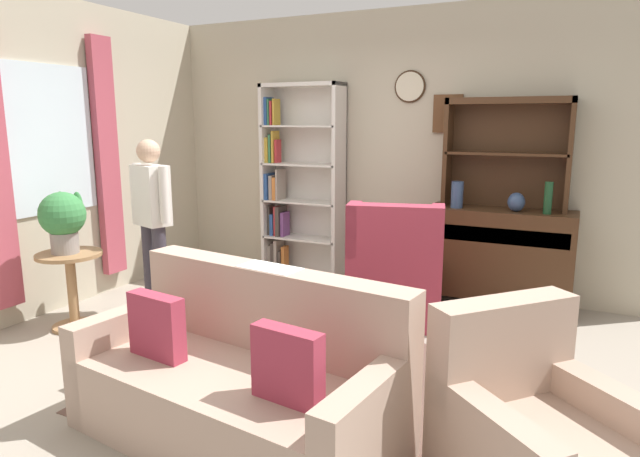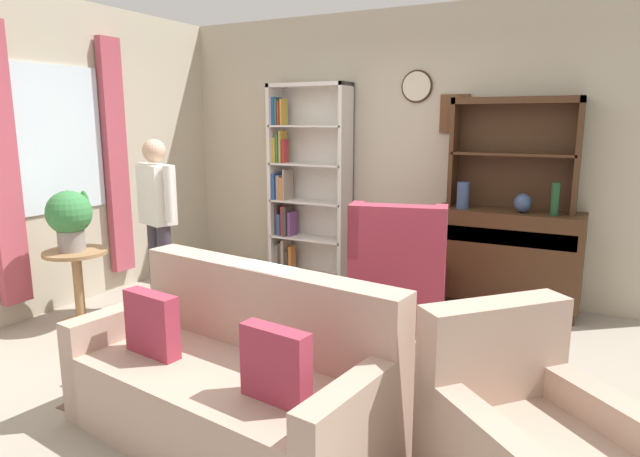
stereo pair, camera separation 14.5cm
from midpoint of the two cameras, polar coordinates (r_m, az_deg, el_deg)
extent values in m
cube|color=#9E9384|center=(4.12, -1.56, -13.57)|extent=(5.40, 4.60, 0.02)
cube|color=#BCB299|center=(5.70, 8.99, 7.90)|extent=(5.00, 0.06, 2.80)
cylinder|color=beige|center=(5.60, 10.82, 14.36)|extent=(0.28, 0.03, 0.28)
torus|color=#382314|center=(5.60, 10.82, 14.36)|extent=(0.31, 0.02, 0.31)
cube|color=brown|center=(5.49, 14.62, 11.52)|extent=(0.28, 0.03, 0.36)
cube|color=#BCB299|center=(5.46, -25.68, 6.79)|extent=(0.06, 4.20, 2.80)
cube|color=silver|center=(5.47, -24.88, 8.44)|extent=(0.02, 0.90, 1.30)
cube|color=#B24756|center=(5.10, -29.50, 5.65)|extent=(0.08, 0.24, 2.30)
cube|color=#B24756|center=(5.81, -19.87, 6.94)|extent=(0.08, 0.24, 2.30)
cube|color=brown|center=(3.79, -1.13, -15.66)|extent=(2.28, 1.97, 0.01)
cube|color=silver|center=(6.14, -3.96, 4.96)|extent=(0.04, 0.30, 2.10)
cube|color=silver|center=(5.73, 3.40, 4.52)|extent=(0.04, 0.30, 2.10)
cube|color=silver|center=(5.90, -0.42, 14.75)|extent=(0.90, 0.30, 0.04)
cube|color=silver|center=(6.12, -0.39, -4.86)|extent=(0.90, 0.30, 0.04)
cube|color=silver|center=(6.05, 0.24, 4.89)|extent=(0.90, 0.01, 2.10)
cube|color=silver|center=(6.02, -0.39, -0.98)|extent=(0.86, 0.30, 0.02)
cube|color=gray|center=(6.25, -3.62, -2.93)|extent=(0.04, 0.12, 0.28)
cube|color=#3F3833|center=(6.22, -3.24, -2.84)|extent=(0.04, 0.17, 0.32)
cube|color=gray|center=(6.19, -2.89, -2.72)|extent=(0.04, 0.18, 0.35)
cube|color=#3F3833|center=(6.19, -2.58, -3.30)|extent=(0.03, 0.15, 0.23)
cube|color=#CC7233|center=(6.17, -2.28, -3.12)|extent=(0.04, 0.11, 0.28)
cube|color=silver|center=(5.95, -0.40, 2.82)|extent=(0.86, 0.30, 0.02)
cube|color=#3F3833|center=(6.16, -3.71, 0.92)|extent=(0.03, 0.12, 0.33)
cube|color=#284C8C|center=(6.15, -3.34, 0.47)|extent=(0.04, 0.16, 0.24)
cube|color=#B22D33|center=(6.12, -3.02, 0.85)|extent=(0.03, 0.14, 0.33)
cube|color=#3F3833|center=(6.09, -2.64, 0.83)|extent=(0.04, 0.21, 0.33)
cube|color=#723F7F|center=(6.08, -2.25, 0.51)|extent=(0.04, 0.16, 0.27)
cube|color=silver|center=(5.90, -0.40, 6.70)|extent=(0.86, 0.30, 0.02)
cube|color=#284C8C|center=(6.10, -3.74, 4.46)|extent=(0.04, 0.23, 0.29)
cube|color=gray|center=(6.08, -3.35, 4.34)|extent=(0.04, 0.19, 0.26)
cube|color=#CC7233|center=(6.06, -2.96, 4.24)|extent=(0.04, 0.20, 0.25)
cube|color=gray|center=(6.03, -2.68, 4.62)|extent=(0.02, 0.20, 0.33)
cube|color=silver|center=(5.88, -0.41, 10.63)|extent=(0.86, 0.30, 0.02)
cube|color=gold|center=(6.07, -3.79, 8.19)|extent=(0.04, 0.17, 0.27)
cube|color=#337247|center=(6.05, -3.48, 8.33)|extent=(0.03, 0.16, 0.30)
cube|color=gold|center=(6.03, -3.21, 8.51)|extent=(0.02, 0.15, 0.34)
cube|color=#B22D33|center=(6.02, -2.96, 8.07)|extent=(0.03, 0.11, 0.25)
cube|color=#284C8C|center=(6.06, -3.86, 12.11)|extent=(0.03, 0.17, 0.29)
cube|color=#337247|center=(6.05, -3.60, 12.02)|extent=(0.02, 0.16, 0.28)
cube|color=#B22D33|center=(6.03, -3.36, 11.92)|extent=(0.02, 0.15, 0.25)
cube|color=gold|center=(6.02, -3.09, 12.04)|extent=(0.02, 0.14, 0.28)
cube|color=#422816|center=(5.31, 19.48, -2.59)|extent=(1.30, 0.45, 0.82)
cube|color=#422816|center=(5.38, 12.50, -7.12)|extent=(0.06, 0.06, 0.10)
cube|color=#422816|center=(5.22, 25.44, -8.55)|extent=(0.06, 0.06, 0.10)
cube|color=#422816|center=(5.70, 13.44, -6.11)|extent=(0.06, 0.06, 0.10)
cube|color=#422816|center=(5.55, 25.61, -7.40)|extent=(0.06, 0.06, 0.10)
cube|color=#352012|center=(5.05, 19.25, -0.87)|extent=(1.20, 0.01, 0.14)
cube|color=#422816|center=(5.35, 14.59, 7.68)|extent=(0.04, 0.26, 1.00)
cube|color=#422816|center=(5.21, 26.07, 6.82)|extent=(0.04, 0.26, 1.00)
cube|color=#422816|center=(5.25, 20.61, 12.41)|extent=(1.10, 0.26, 0.06)
cube|color=#422816|center=(5.25, 20.26, 7.29)|extent=(1.06, 0.26, 0.02)
cube|color=#422816|center=(5.38, 20.44, 7.35)|extent=(1.10, 0.01, 1.00)
cylinder|color=#33476B|center=(5.20, 15.47, 3.35)|extent=(0.11, 0.11, 0.24)
ellipsoid|color=#33476B|center=(5.13, 21.16, 2.48)|extent=(0.15, 0.15, 0.17)
cylinder|color=#194223|center=(5.08, 24.08, 2.82)|extent=(0.07, 0.07, 0.28)
cube|color=tan|center=(3.15, -8.29, -17.53)|extent=(1.90, 1.08, 0.42)
cube|color=tan|center=(3.19, -4.46, -8.22)|extent=(1.81, 0.44, 0.48)
cube|color=tan|center=(3.68, -17.96, -12.02)|extent=(0.25, 0.86, 0.60)
cube|color=tan|center=(2.67, 5.61, -20.93)|extent=(0.25, 0.86, 0.60)
cube|color=#A33347|center=(3.22, -15.89, -9.55)|extent=(0.37, 0.15, 0.36)
cube|color=#A33347|center=(2.63, -3.05, -14.02)|extent=(0.37, 0.15, 0.36)
cube|color=white|center=(3.11, -4.53, -4.02)|extent=(0.38, 0.23, 0.00)
cube|color=tan|center=(2.83, 19.11, -11.86)|extent=(0.64, 0.67, 0.48)
cube|color=tan|center=(2.99, 27.28, -19.03)|extent=(0.67, 0.63, 0.55)
cube|color=#A33347|center=(4.90, 9.08, -6.83)|extent=(0.95, 0.96, 0.42)
cube|color=#A33347|center=(4.48, 8.94, -1.60)|extent=(0.81, 0.38, 0.63)
cube|color=#A33347|center=(4.48, 13.36, -0.52)|extent=(0.16, 0.30, 0.44)
cube|color=#A33347|center=(4.54, 4.75, -0.11)|extent=(0.16, 0.30, 0.44)
cylinder|color=#997047|center=(4.97, -23.39, -2.30)|extent=(0.52, 0.52, 0.03)
cylinder|color=#997047|center=(5.05, -23.10, -5.89)|extent=(0.08, 0.08, 0.62)
cylinder|color=#997047|center=(5.14, -22.84, -9.03)|extent=(0.36, 0.36, 0.03)
cylinder|color=gray|center=(4.96, -23.74, -1.17)|extent=(0.21, 0.21, 0.17)
sphere|color=#387F42|center=(4.92, -23.96, 1.52)|extent=(0.37, 0.37, 0.37)
ellipsoid|color=#387F42|center=(5.04, -24.02, 2.22)|extent=(0.11, 0.06, 0.26)
ellipsoid|color=#387F42|center=(4.95, -22.59, 2.19)|extent=(0.11, 0.06, 0.26)
cylinder|color=#38333D|center=(5.18, -15.97, -3.83)|extent=(0.15, 0.15, 0.82)
cylinder|color=#38333D|center=(5.03, -15.00, -4.24)|extent=(0.15, 0.15, 0.82)
cube|color=silver|center=(4.98, -15.89, 3.43)|extent=(0.39, 0.30, 0.52)
sphere|color=tan|center=(4.94, -16.13, 7.80)|extent=(0.25, 0.25, 0.20)
cylinder|color=silver|center=(5.17, -17.06, 3.93)|extent=(0.10, 0.10, 0.48)
cylinder|color=silver|center=(4.78, -14.66, 3.51)|extent=(0.10, 0.10, 0.48)
cube|color=#422816|center=(3.78, 3.09, -9.11)|extent=(0.80, 0.50, 0.03)
cube|color=#422816|center=(3.84, -3.49, -12.17)|extent=(0.05, 0.05, 0.39)
cube|color=#422816|center=(3.55, 7.13, -14.31)|extent=(0.05, 0.05, 0.39)
cube|color=#422816|center=(4.19, -0.33, -10.07)|extent=(0.05, 0.05, 0.39)
cube|color=#422816|center=(3.93, 9.45, -11.77)|extent=(0.05, 0.05, 0.39)
cube|color=gold|center=(3.80, 3.10, -8.60)|extent=(0.16, 0.11, 0.02)
cube|color=#723F7F|center=(3.81, 3.20, -8.19)|extent=(0.20, 0.13, 0.03)
cube|color=#3F3833|center=(3.78, 3.23, -7.92)|extent=(0.15, 0.13, 0.02)
camera|label=1|loc=(0.07, -88.95, 0.21)|focal=30.68mm
camera|label=2|loc=(0.07, 91.05, -0.21)|focal=30.68mm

